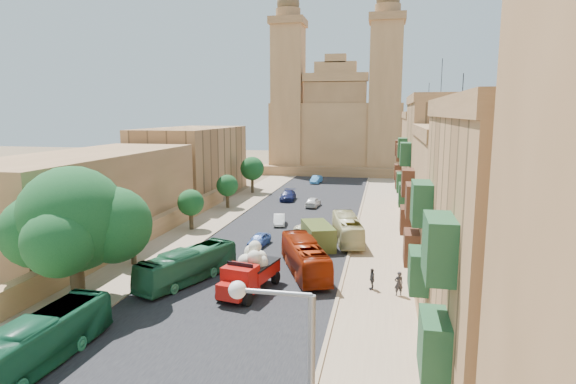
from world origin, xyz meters
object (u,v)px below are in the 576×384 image
at_px(bus_cream_east, 347,229).
at_px(car_blue_a, 259,240).
at_px(street_tree_d, 252,169).
at_px(bus_green_north, 188,266).
at_px(pedestrian_a, 399,284).
at_px(car_white_b, 313,202).
at_px(car_blue_b, 316,179).
at_px(church, 338,126).
at_px(car_dkblue, 288,195).
at_px(pedestrian_c, 372,279).
at_px(car_white_a, 279,220).
at_px(olive_pickup, 318,236).
at_px(street_tree_b, 191,203).
at_px(red_truck, 249,271).
at_px(bus_green_south, 40,341).
at_px(street_tree_c, 227,186).
at_px(bus_red_east, 305,257).
at_px(car_cream, 312,226).
at_px(street_tree_a, 132,226).
at_px(ficus_tree, 74,223).

relative_size(bus_cream_east, car_blue_a, 2.55).
height_order(street_tree_d, bus_green_north, street_tree_d).
xyz_separation_m(bus_cream_east, pedestrian_a, (4.46, -13.16, -0.39)).
distance_m(car_white_b, car_blue_b, 21.47).
height_order(church, bus_green_north, church).
bearing_deg(car_dkblue, pedestrian_c, -73.10).
bearing_deg(car_white_a, church, 77.32).
xyz_separation_m(olive_pickup, pedestrian_a, (6.96, -10.80, -0.19)).
bearing_deg(pedestrian_c, car_blue_b, 179.88).
xyz_separation_m(street_tree_b, car_white_b, (10.80, 14.69, -2.20)).
xyz_separation_m(red_truck, bus_green_south, (-7.28, -11.38, -0.25)).
xyz_separation_m(car_dkblue, car_blue_b, (1.55, 17.30, -0.03)).
relative_size(street_tree_c, car_blue_a, 1.24).
distance_m(car_blue_a, car_white_a, 8.59).
bearing_deg(car_white_b, street_tree_c, 19.06).
bearing_deg(street_tree_c, car_white_a, -43.31).
distance_m(street_tree_b, bus_red_east, 18.23).
xyz_separation_m(car_white_a, car_dkblue, (-2.01, 14.86, 0.11)).
bearing_deg(car_cream, car_blue_a, 69.83).
height_order(street_tree_c, car_white_b, street_tree_c).
bearing_deg(car_blue_b, street_tree_d, -118.40).
height_order(street_tree_a, car_white_a, street_tree_a).
height_order(bus_cream_east, pedestrian_a, bus_cream_east).
height_order(bus_green_south, pedestrian_a, bus_green_south).
bearing_deg(car_dkblue, bus_green_north, -95.14).
bearing_deg(car_dkblue, car_cream, -75.13).
relative_size(bus_green_south, bus_cream_east, 1.02).
height_order(bus_green_south, bus_green_north, bus_green_south).
distance_m(bus_red_east, car_cream, 12.60).
relative_size(street_tree_c, street_tree_d, 0.77).
relative_size(bus_red_east, pedestrian_c, 5.97).
relative_size(ficus_tree, car_blue_a, 2.57).
xyz_separation_m(red_truck, car_white_a, (-2.29, 19.99, -0.93)).
height_order(red_truck, car_blue_b, red_truck).
xyz_separation_m(bus_cream_east, car_cream, (-3.78, 2.63, -0.55)).
distance_m(street_tree_c, bus_green_south, 39.73).
relative_size(car_blue_a, car_cream, 0.71).
height_order(bus_cream_east, car_cream, bus_cream_east).
bearing_deg(car_cream, pedestrian_c, 128.53).
distance_m(street_tree_d, red_truck, 41.67).
relative_size(street_tree_a, car_white_b, 1.23).
height_order(street_tree_b, car_blue_a, street_tree_b).
distance_m(pedestrian_a, pedestrian_c, 1.95).
distance_m(street_tree_c, bus_green_north, 27.76).
relative_size(street_tree_d, car_dkblue, 1.18).
bearing_deg(church, pedestrian_c, -82.39).
xyz_separation_m(car_white_a, car_white_b, (2.14, 10.85, 0.08)).
bearing_deg(car_dkblue, car_blue_a, -89.20).
xyz_separation_m(ficus_tree, car_white_b, (10.22, 34.68, -4.61)).
xyz_separation_m(red_truck, car_dkblue, (-4.30, 34.84, -0.82)).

